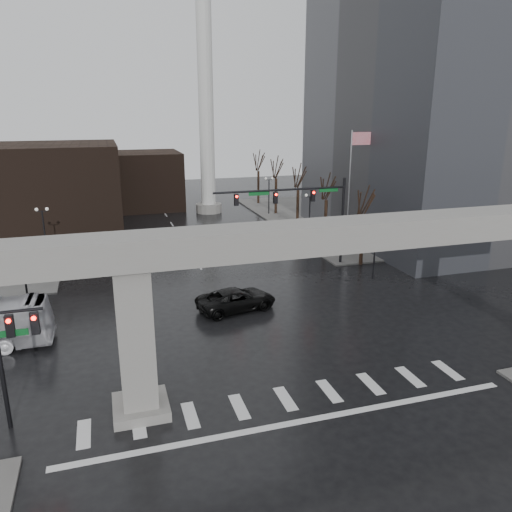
{
  "coord_description": "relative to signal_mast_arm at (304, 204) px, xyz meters",
  "views": [
    {
      "loc": [
        -7.84,
        -21.5,
        13.97
      ],
      "look_at": [
        1.52,
        8.97,
        4.5
      ],
      "focal_mm": 35.0,
      "sensor_mm": 36.0,
      "label": 1
    }
  ],
  "objects": [
    {
      "name": "ground",
      "position": [
        -8.99,
        -18.8,
        -5.83
      ],
      "size": [
        160.0,
        160.0,
        0.0
      ],
      "primitive_type": "plane",
      "color": "black",
      "rests_on": "ground"
    },
    {
      "name": "sidewalk_ne",
      "position": [
        17.01,
        17.2,
        -5.75
      ],
      "size": [
        28.0,
        36.0,
        0.15
      ],
      "primitive_type": "cube",
      "color": "slate",
      "rests_on": "ground"
    },
    {
      "name": "elevated_guideway",
      "position": [
        -7.73,
        -18.8,
        1.05
      ],
      "size": [
        48.0,
        2.6,
        8.7
      ],
      "color": "gray",
      "rests_on": "ground"
    },
    {
      "name": "office_tower",
      "position": [
        19.01,
        7.2,
        15.17
      ],
      "size": [
        22.0,
        26.0,
        42.0
      ],
      "primitive_type": "cube",
      "color": "slate",
      "rests_on": "ground"
    },
    {
      "name": "building_far_left",
      "position": [
        -22.99,
        23.2,
        -0.83
      ],
      "size": [
        16.0,
        14.0,
        10.0
      ],
      "primitive_type": "cube",
      "color": "black",
      "rests_on": "ground"
    },
    {
      "name": "building_far_mid",
      "position": [
        -10.99,
        33.2,
        -1.83
      ],
      "size": [
        10.0,
        10.0,
        8.0
      ],
      "primitive_type": "cube",
      "color": "black",
      "rests_on": "ground"
    },
    {
      "name": "smokestack",
      "position": [
        -2.99,
        27.2,
        7.52
      ],
      "size": [
        3.6,
        3.6,
        30.0
      ],
      "color": "silver",
      "rests_on": "ground"
    },
    {
      "name": "signal_mast_arm",
      "position": [
        0.0,
        0.0,
        0.0
      ],
      "size": [
        12.12,
        0.43,
        8.0
      ],
      "color": "black",
      "rests_on": "ground"
    },
    {
      "name": "signal_left_pole",
      "position": [
        -21.24,
        -18.3,
        -1.76
      ],
      "size": [
        2.3,
        0.3,
        6.0
      ],
      "color": "black",
      "rests_on": "ground"
    },
    {
      "name": "flagpole_assembly",
      "position": [
        6.3,
        3.2,
        1.7
      ],
      "size": [
        2.06,
        0.12,
        12.0
      ],
      "color": "silver",
      "rests_on": "ground"
    },
    {
      "name": "lamp_right_0",
      "position": [
        4.51,
        -4.8,
        -2.36
      ],
      "size": [
        1.22,
        0.32,
        5.11
      ],
      "color": "black",
      "rests_on": "ground"
    },
    {
      "name": "lamp_right_1",
      "position": [
        4.51,
        9.2,
        -2.36
      ],
      "size": [
        1.22,
        0.32,
        5.11
      ],
      "color": "black",
      "rests_on": "ground"
    },
    {
      "name": "lamp_right_2",
      "position": [
        4.51,
        23.2,
        -2.36
      ],
      "size": [
        1.22,
        0.32,
        5.11
      ],
      "color": "black",
      "rests_on": "ground"
    },
    {
      "name": "lamp_left_0",
      "position": [
        -22.49,
        -4.8,
        -2.36
      ],
      "size": [
        1.22,
        0.32,
        5.11
      ],
      "color": "black",
      "rests_on": "ground"
    },
    {
      "name": "lamp_left_1",
      "position": [
        -22.49,
        9.2,
        -2.36
      ],
      "size": [
        1.22,
        0.32,
        5.11
      ],
      "color": "black",
      "rests_on": "ground"
    },
    {
      "name": "lamp_left_2",
      "position": [
        -22.49,
        23.2,
        -2.36
      ],
      "size": [
        1.22,
        0.32,
        5.11
      ],
      "color": "black",
      "rests_on": "ground"
    },
    {
      "name": "tree_right_0",
      "position": [
        5.54,
        -0.78,
        -3.04
      ],
      "size": [
        1.09,
        1.58,
        7.5
      ],
      "color": "black",
      "rests_on": "ground"
    },
    {
      "name": "tree_right_1",
      "position": [
        5.54,
        7.22,
        -2.98
      ],
      "size": [
        1.09,
        1.61,
        7.67
      ],
      "color": "black",
      "rests_on": "ground"
    },
    {
      "name": "tree_right_2",
      "position": [
        5.54,
        15.22,
        -2.91
      ],
      "size": [
        1.1,
        1.63,
        7.85
      ],
      "color": "black",
      "rests_on": "ground"
    },
    {
      "name": "tree_right_3",
      "position": [
        5.54,
        23.22,
        -2.85
      ],
      "size": [
        1.11,
        1.66,
        8.02
      ],
      "color": "black",
      "rests_on": "ground"
    },
    {
      "name": "tree_right_4",
      "position": [
        5.54,
        31.22,
        -2.79
      ],
      "size": [
        1.12,
        1.69,
        8.19
      ],
      "color": "black",
      "rests_on": "ground"
    },
    {
      "name": "pickup_truck",
      "position": [
        -8.37,
        -7.97,
        -5.03
      ],
      "size": [
        6.15,
        3.71,
        1.6
      ],
      "primitive_type": "imported",
      "rotation": [
        0.0,
        0.0,
        1.77
      ],
      "color": "black",
      "rests_on": "ground"
    }
  ]
}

